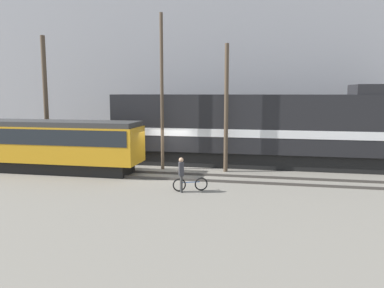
{
  "coord_description": "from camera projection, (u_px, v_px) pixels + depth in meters",
  "views": [
    {
      "loc": [
        5.97,
        -21.66,
        4.76
      ],
      "look_at": [
        1.7,
        -0.42,
        1.8
      ],
      "focal_mm": 35.0,
      "sensor_mm": 36.0,
      "label": 1
    }
  ],
  "objects": [
    {
      "name": "ground_plane",
      "position": [
        166.0,
        171.0,
        22.85
      ],
      "size": [
        120.0,
        120.0,
        0.0
      ],
      "primitive_type": "plane",
      "color": "slate"
    },
    {
      "name": "track_near",
      "position": [
        160.0,
        175.0,
        21.46
      ],
      "size": [
        60.0,
        1.51,
        0.14
      ],
      "color": "#47423D",
      "rests_on": "ground"
    },
    {
      "name": "track_far",
      "position": [
        177.0,
        162.0,
        25.63
      ],
      "size": [
        60.0,
        1.51,
        0.14
      ],
      "color": "#47423D",
      "rests_on": "ground"
    },
    {
      "name": "building_backdrop",
      "position": [
        197.0,
        71.0,
        32.02
      ],
      "size": [
        49.11,
        6.0,
        13.17
      ],
      "color": "#99999E",
      "rests_on": "ground"
    },
    {
      "name": "freight_locomotive",
      "position": [
        253.0,
        129.0,
        24.31
      ],
      "size": [
        18.17,
        3.04,
        5.27
      ],
      "color": "black",
      "rests_on": "ground"
    },
    {
      "name": "streetcar",
      "position": [
        60.0,
        143.0,
        22.44
      ],
      "size": [
        9.91,
        2.54,
        3.11
      ],
      "color": "black",
      "rests_on": "ground"
    },
    {
      "name": "bicycle",
      "position": [
        190.0,
        184.0,
        18.26
      ],
      "size": [
        1.64,
        0.75,
        0.72
      ],
      "color": "black",
      "rests_on": "ground"
    },
    {
      "name": "person",
      "position": [
        181.0,
        171.0,
        17.95
      ],
      "size": [
        0.33,
        0.42,
        1.7
      ],
      "color": "#333333",
      "rests_on": "ground"
    },
    {
      "name": "utility_pole_left",
      "position": [
        46.0,
        101.0,
        24.61
      ],
      "size": [
        0.3,
        0.3,
        8.44
      ],
      "color": "#4C3D2D",
      "rests_on": "ground"
    },
    {
      "name": "utility_pole_center",
      "position": [
        162.0,
        93.0,
        22.99
      ],
      "size": [
        0.21,
        0.21,
        9.54
      ],
      "color": "#4C3D2D",
      "rests_on": "ground"
    },
    {
      "name": "utility_pole_right",
      "position": [
        226.0,
        109.0,
        22.34
      ],
      "size": [
        0.25,
        0.25,
        7.64
      ],
      "color": "#4C3D2D",
      "rests_on": "ground"
    }
  ]
}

